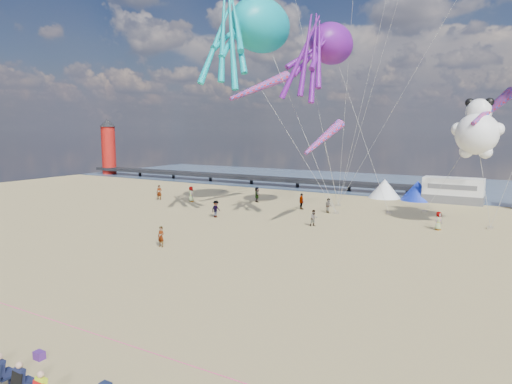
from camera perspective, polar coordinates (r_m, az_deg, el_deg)
name	(u,v)px	position (r m, az deg, el deg)	size (l,w,h in m)	color
ground	(211,307)	(23.32, -5.65, -14.06)	(120.00, 120.00, 0.00)	tan
water	(423,186)	(74.07, 20.18, 0.73)	(120.00, 120.00, 0.00)	#3C5573
pier	(230,176)	(74.15, -3.22, 1.98)	(60.00, 3.00, 0.50)	black
lighthouse	(109,150)	(92.33, -17.94, 4.97)	(2.60, 2.60, 9.00)	#A5140F
motorhome_0	(453,190)	(58.29, 23.41, 0.19)	(6.60, 2.50, 3.00)	silver
tent_white	(385,188)	(59.79, 15.77, 0.44)	(4.00, 4.00, 2.40)	white
tent_blue	(417,191)	(58.92, 19.54, 0.17)	(4.00, 4.00, 2.40)	#1933CC
spectator_row	(4,370)	(18.55, -28.97, -18.92)	(6.10, 0.90, 1.30)	black
cooler_purple	(39,355)	(20.21, -25.46, -17.95)	(0.40, 0.30, 0.32)	#441D6F
rope_line	(137,348)	(19.85, -14.61, -18.34)	(0.03, 0.03, 34.00)	#F2338C
standing_person	(161,237)	(34.66, -11.80, -5.48)	(0.56, 0.37, 1.54)	tan
beachgoer_0	(191,194)	(55.11, -8.12, -0.25)	(0.67, 0.44, 1.84)	#7F6659
beachgoer_1	(314,218)	(41.21, 7.25, -3.26)	(0.73, 0.48, 1.50)	#7F6659
beachgoer_2	(216,209)	(45.12, -5.04, -2.13)	(0.82, 0.64, 1.69)	#7F6659
beachgoer_3	(302,201)	(49.59, 5.71, -1.17)	(1.14, 0.66, 1.77)	#7F6659
beachgoer_4	(257,195)	(54.30, 0.13, -0.32)	(1.05, 0.44, 1.79)	#7F6659
beachgoer_5	(159,193)	(57.18, -12.00, -0.07)	(1.68, 0.53, 1.81)	#7F6659
beachgoer_6	(438,221)	(42.45, 21.84, -3.36)	(0.59, 0.39, 1.62)	#7F6659
beachgoer_7	(328,206)	(47.98, 9.03, -1.68)	(0.75, 0.49, 1.54)	#7F6659
sandbag_a	(336,213)	(47.65, 9.97, -2.57)	(0.50, 0.35, 0.22)	gray
sandbag_b	(389,213)	(48.72, 16.25, -2.54)	(0.50, 0.35, 0.22)	gray
sandbag_c	(490,228)	(44.82, 27.25, -4.02)	(0.50, 0.35, 0.22)	gray
sandbag_d	(425,212)	(50.75, 20.35, -2.31)	(0.50, 0.35, 0.22)	gray
sandbag_e	(338,205)	(52.39, 10.23, -1.62)	(0.50, 0.35, 0.22)	gray
kite_octopus_teal	(261,26)	(47.41, 0.57, 20.09)	(4.40, 10.27, 11.74)	#099DA5
kite_octopus_purple	(331,44)	(45.04, 9.40, 17.82)	(3.76, 8.78, 10.04)	#5F1081
kite_panda	(477,134)	(42.53, 25.89, 6.56)	(4.21, 3.97, 5.95)	white
windsock_left	(260,87)	(47.36, 0.49, 13.00)	(1.10, 7.86, 7.86)	red
windsock_mid	(493,107)	(43.37, 27.50, 9.37)	(1.00, 6.46, 6.46)	red
windsock_right	(323,138)	(39.83, 8.43, 6.69)	(0.90, 5.27, 5.27)	red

